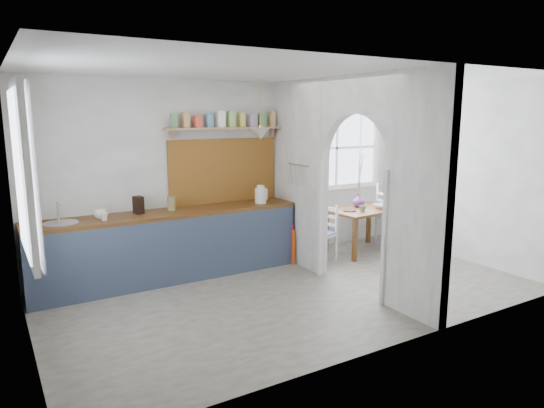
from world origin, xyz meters
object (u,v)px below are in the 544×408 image
chair_right (394,214)px  kettle (261,194)px  chair_left (320,233)px  dining_table (362,230)px  vase (359,200)px

chair_right → kettle: size_ratio=3.88×
chair_left → dining_table: bearing=77.3°
kettle → vase: 1.78m
chair_left → chair_right: chair_right is taller
chair_left → kettle: 1.08m
dining_table → chair_right: 0.78m
chair_left → vase: size_ratio=4.04×
dining_table → chair_right: (0.76, 0.08, 0.16)m
chair_left → vase: bearing=87.9°
dining_table → kettle: (-1.70, 0.24, 0.69)m
dining_table → chair_left: chair_left is taller
vase → dining_table: bearing=-109.6°
dining_table → vase: vase is taller
kettle → vase: bearing=-26.4°
chair_right → kettle: kettle is taller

